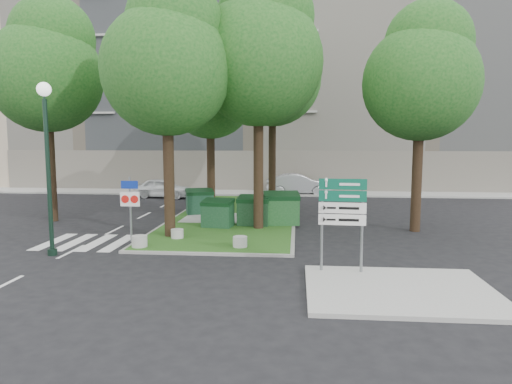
# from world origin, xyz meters

# --- Properties ---
(ground) EXTENTS (120.00, 120.00, 0.00)m
(ground) POSITION_xyz_m (0.00, 0.00, 0.00)
(ground) COLOR black
(ground) RESTS_ON ground
(median_island) EXTENTS (6.00, 16.00, 0.12)m
(median_island) POSITION_xyz_m (0.50, 8.00, 0.06)
(median_island) COLOR #184614
(median_island) RESTS_ON ground
(median_kerb) EXTENTS (6.30, 16.30, 0.10)m
(median_kerb) POSITION_xyz_m (0.50, 8.00, 0.05)
(median_kerb) COLOR gray
(median_kerb) RESTS_ON ground
(sidewalk_corner) EXTENTS (5.00, 4.00, 0.12)m
(sidewalk_corner) POSITION_xyz_m (6.50, -3.50, 0.06)
(sidewalk_corner) COLOR #999993
(sidewalk_corner) RESTS_ON ground
(building_sidewalk) EXTENTS (42.00, 3.00, 0.12)m
(building_sidewalk) POSITION_xyz_m (0.00, 18.50, 0.06)
(building_sidewalk) COLOR #999993
(building_sidewalk) RESTS_ON ground
(zebra_crossing) EXTENTS (5.00, 3.00, 0.01)m
(zebra_crossing) POSITION_xyz_m (-3.75, 1.50, 0.01)
(zebra_crossing) COLOR silver
(zebra_crossing) RESTS_ON ground
(apartment_building) EXTENTS (41.00, 12.00, 16.00)m
(apartment_building) POSITION_xyz_m (0.00, 26.00, 8.00)
(apartment_building) COLOR tan
(apartment_building) RESTS_ON ground
(tree_median_near_left) EXTENTS (5.20, 5.20, 10.53)m
(tree_median_near_left) POSITION_xyz_m (-1.41, 2.56, 7.32)
(tree_median_near_left) COLOR black
(tree_median_near_left) RESTS_ON ground
(tree_median_near_right) EXTENTS (5.60, 5.60, 11.46)m
(tree_median_near_right) POSITION_xyz_m (2.09, 4.56, 7.99)
(tree_median_near_right) COLOR black
(tree_median_near_right) RESTS_ON ground
(tree_median_mid) EXTENTS (4.80, 4.80, 9.99)m
(tree_median_mid) POSITION_xyz_m (-0.91, 9.06, 6.98)
(tree_median_mid) COLOR black
(tree_median_mid) RESTS_ON ground
(tree_median_far) EXTENTS (5.80, 5.80, 11.93)m
(tree_median_far) POSITION_xyz_m (2.29, 12.06, 8.32)
(tree_median_far) COLOR black
(tree_median_far) RESTS_ON ground
(tree_street_left) EXTENTS (5.40, 5.40, 11.00)m
(tree_street_left) POSITION_xyz_m (-8.41, 6.06, 7.65)
(tree_street_left) COLOR black
(tree_street_left) RESTS_ON ground
(tree_street_right) EXTENTS (5.00, 5.00, 10.06)m
(tree_street_right) POSITION_xyz_m (9.09, 5.06, 6.98)
(tree_street_right) COLOR black
(tree_street_right) RESTS_ON ground
(dumpster_a) EXTENTS (1.69, 1.43, 1.34)m
(dumpster_a) POSITION_xyz_m (-1.48, 8.21, 0.76)
(dumpster_a) COLOR #0E341E
(dumpster_a) RESTS_ON median_island
(dumpster_b) EXTENTS (1.50, 1.16, 1.28)m
(dumpster_b) POSITION_xyz_m (0.12, 4.67, 0.73)
(dumpster_b) COLOR #10381C
(dumpster_b) RESTS_ON median_island
(dumpster_c) EXTENTS (1.57, 1.17, 1.38)m
(dumpster_c) POSITION_xyz_m (1.72, 5.28, 0.78)
(dumpster_c) COLOR black
(dumpster_c) RESTS_ON median_island
(dumpster_d) EXTENTS (1.78, 1.35, 1.53)m
(dumpster_d) POSITION_xyz_m (3.00, 5.57, 0.85)
(dumpster_d) COLOR #15451A
(dumpster_d) RESTS_ON median_island
(bollard_left) EXTENTS (0.58, 0.58, 0.41)m
(bollard_left) POSITION_xyz_m (-2.10, 0.50, 0.33)
(bollard_left) COLOR #A2A29D
(bollard_left) RESTS_ON median_island
(bollard_right) EXTENTS (0.54, 0.54, 0.38)m
(bollard_right) POSITION_xyz_m (1.63, 0.82, 0.31)
(bollard_right) COLOR #ACADA7
(bollard_right) RESTS_ON median_island
(bollard_mid) EXTENTS (0.50, 0.50, 0.36)m
(bollard_mid) POSITION_xyz_m (-1.10, 2.11, 0.30)
(bollard_mid) COLOR #ADACA7
(bollard_mid) RESTS_ON median_island
(litter_bin) EXTENTS (0.44, 0.44, 0.77)m
(litter_bin) POSITION_xyz_m (2.08, 11.20, 0.51)
(litter_bin) COLOR gold
(litter_bin) RESTS_ON median_island
(street_lamp) EXTENTS (0.48, 0.48, 6.03)m
(street_lamp) POSITION_xyz_m (-4.92, -0.54, 3.79)
(street_lamp) COLOR black
(street_lamp) RESTS_ON ground
(traffic_sign_pole) EXTENTS (0.79, 0.08, 2.62)m
(traffic_sign_pole) POSITION_xyz_m (-2.90, 1.82, 1.68)
(traffic_sign_pole) COLOR slate
(traffic_sign_pole) RESTS_ON ground
(directional_sign) EXTENTS (1.41, 0.17, 2.81)m
(directional_sign) POSITION_xyz_m (5.07, -2.00, 1.99)
(directional_sign) COLOR slate
(directional_sign) RESTS_ON sidewalk_corner
(car_white) EXTENTS (4.22, 2.10, 1.38)m
(car_white) POSITION_xyz_m (-5.67, 15.53, 0.69)
(car_white) COLOR silver
(car_white) RESTS_ON ground
(car_silver) EXTENTS (4.84, 1.97, 1.56)m
(car_silver) POSITION_xyz_m (3.81, 18.01, 0.78)
(car_silver) COLOR #9EA0A6
(car_silver) RESTS_ON ground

